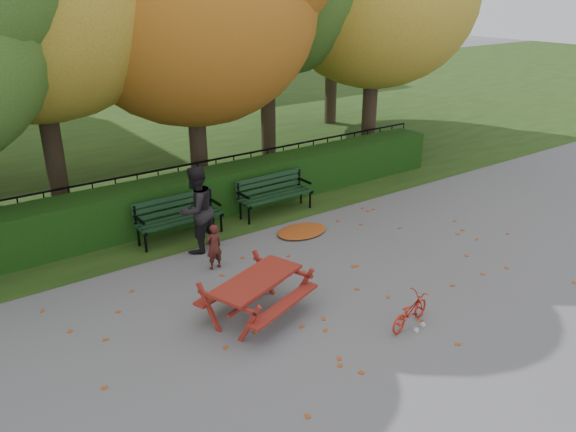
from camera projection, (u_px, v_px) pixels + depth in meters
ground at (341, 291)px, 9.72m from camera, size 90.00×90.00×0.00m
grass_strip at (88, 131)px, 20.23m from camera, size 90.00×90.00×0.00m
hedge at (215, 192)px, 12.91m from camera, size 13.00×0.90×1.00m
iron_fence at (198, 181)px, 13.49m from camera, size 14.00×0.04×1.02m
bench_left at (178, 214)px, 11.60m from camera, size 1.80×0.57×0.88m
bench_right at (274, 191)px, 12.89m from camera, size 1.80×0.57×0.88m
picnic_table at (257, 287)px, 8.81m from camera, size 1.91×1.73×0.77m
leaf_pile at (302, 231)px, 11.99m from camera, size 1.37×1.17×0.08m
leaf_scatter at (330, 284)px, 9.94m from camera, size 9.00×5.70×0.01m
child at (214, 247)px, 10.35m from camera, size 0.33×0.23×0.89m
adult at (196, 210)px, 10.89m from camera, size 1.02×0.91×1.75m
bicycle at (410, 311)px, 8.67m from camera, size 1.00×0.53×0.50m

